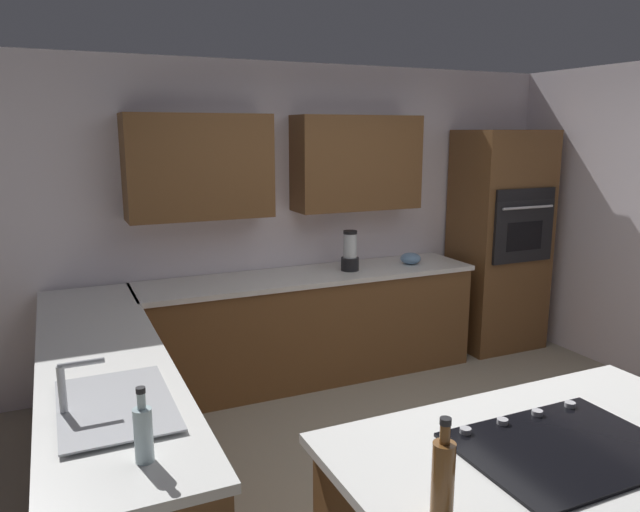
% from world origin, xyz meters
% --- Properties ---
extents(ground_plane, '(14.00, 14.00, 0.00)m').
position_xyz_m(ground_plane, '(0.00, 0.00, 0.00)').
color(ground_plane, '#9E937F').
extents(wall_back, '(6.00, 0.44, 2.60)m').
position_xyz_m(wall_back, '(0.08, -2.04, 1.43)').
color(wall_back, silver).
rests_on(wall_back, ground).
extents(lower_cabinets_back, '(2.80, 0.60, 0.86)m').
position_xyz_m(lower_cabinets_back, '(0.10, -1.72, 0.43)').
color(lower_cabinets_back, brown).
rests_on(lower_cabinets_back, ground).
extents(countertop_back, '(2.84, 0.64, 0.04)m').
position_xyz_m(countertop_back, '(0.10, -1.72, 0.88)').
color(countertop_back, silver).
rests_on(countertop_back, lower_cabinets_back).
extents(lower_cabinets_side, '(0.60, 2.90, 0.86)m').
position_xyz_m(lower_cabinets_side, '(1.82, -0.55, 0.43)').
color(lower_cabinets_side, brown).
rests_on(lower_cabinets_side, ground).
extents(countertop_side, '(0.64, 2.94, 0.04)m').
position_xyz_m(countertop_side, '(1.82, -0.55, 0.88)').
color(countertop_side, silver).
rests_on(countertop_side, lower_cabinets_side).
extents(island_top, '(1.68, 1.03, 0.04)m').
position_xyz_m(island_top, '(0.35, 1.21, 0.88)').
color(island_top, silver).
rests_on(island_top, island_base).
extents(wall_oven, '(0.80, 0.66, 2.06)m').
position_xyz_m(wall_oven, '(-1.85, -1.72, 1.03)').
color(wall_oven, brown).
rests_on(wall_oven, ground).
extents(sink_unit, '(0.46, 0.70, 0.23)m').
position_xyz_m(sink_unit, '(1.83, 0.17, 0.92)').
color(sink_unit, '#515456').
rests_on(sink_unit, countertop_side).
extents(cooktop, '(0.76, 0.56, 0.03)m').
position_xyz_m(cooktop, '(0.35, 1.20, 0.91)').
color(cooktop, black).
rests_on(cooktop, island_top).
extents(blender, '(0.15, 0.15, 0.34)m').
position_xyz_m(blender, '(-0.25, -1.70, 1.05)').
color(blender, black).
rests_on(blender, countertop_back).
extents(mixing_bowl, '(0.18, 0.18, 0.10)m').
position_xyz_m(mixing_bowl, '(-0.85, -1.70, 0.95)').
color(mixing_bowl, '#668CB2').
rests_on(mixing_bowl, countertop_back).
extents(dish_soap_bottle, '(0.07, 0.07, 0.28)m').
position_xyz_m(dish_soap_bottle, '(1.77, 0.65, 1.01)').
color(dish_soap_bottle, silver).
rests_on(dish_soap_bottle, countertop_side).
extents(oil_bottle, '(0.07, 0.07, 0.33)m').
position_xyz_m(oil_bottle, '(1.01, 1.35, 1.04)').
color(oil_bottle, brown).
rests_on(oil_bottle, island_top).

